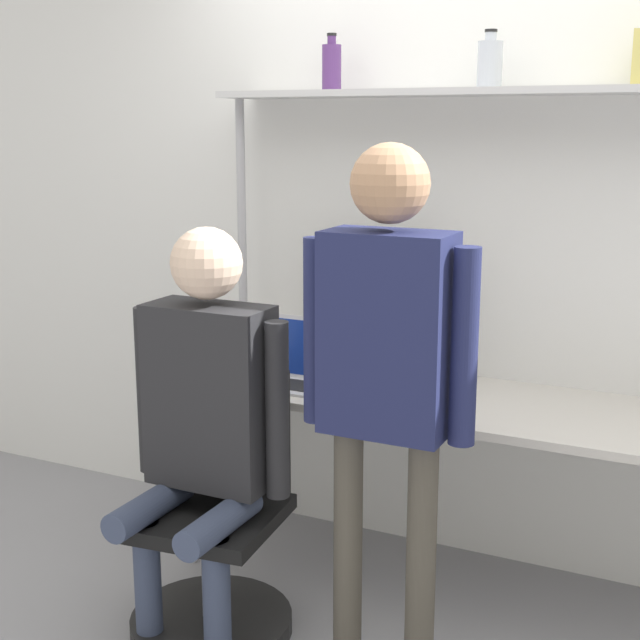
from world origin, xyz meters
TOP-DOWN VIEW (x-y plane):
  - ground_plane at (0.00, 0.00)m, footprint 12.00×12.00m
  - wall_back at (0.00, 0.67)m, footprint 8.00×0.06m
  - desk at (0.00, 0.33)m, footprint 2.12×0.62m
  - shelf_unit at (0.00, 0.49)m, footprint 2.02×0.29m
  - monitor at (-0.39, 0.50)m, footprint 0.52×0.22m
  - laptop at (-0.60, 0.26)m, footprint 0.30×0.24m
  - cell_phone at (-0.35, 0.19)m, footprint 0.07×0.15m
  - office_chair at (-0.66, -0.28)m, footprint 0.56×0.56m
  - person_seated at (-0.65, -0.32)m, footprint 0.58×0.48m
  - person_standing at (-0.01, -0.34)m, footprint 0.54×0.23m
  - bottle_clear at (0.03, 0.49)m, footprint 0.09×0.09m
  - bottle_purple at (-0.58, 0.49)m, footprint 0.07×0.07m

SIDE VIEW (x-z plane):
  - ground_plane at x=0.00m, z-range 0.00..0.00m
  - office_chair at x=-0.66m, z-range -0.18..0.72m
  - desk at x=0.00m, z-range 0.30..1.05m
  - cell_phone at x=-0.35m, z-range 0.75..0.76m
  - laptop at x=-0.60m, z-range 0.69..0.94m
  - person_seated at x=-0.65m, z-range 0.12..1.53m
  - monitor at x=-0.39m, z-range 0.78..1.30m
  - person_standing at x=-0.01m, z-range 0.23..1.91m
  - wall_back at x=0.00m, z-range 0.00..2.70m
  - shelf_unit at x=0.00m, z-range 0.69..2.53m
  - bottle_clear at x=0.03m, z-range 1.83..2.03m
  - bottle_purple at x=-0.58m, z-range 1.83..2.04m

